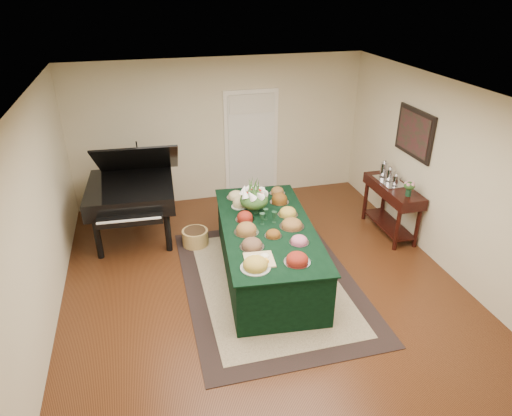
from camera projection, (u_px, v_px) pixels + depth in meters
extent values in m
plane|color=black|center=(261.00, 282.00, 6.60)|extent=(6.00, 6.00, 0.00)
cube|color=black|center=(270.00, 282.00, 6.58)|extent=(2.39, 3.35, 0.01)
cube|color=beige|center=(270.00, 282.00, 6.58)|extent=(1.92, 2.87, 0.01)
cube|color=white|center=(251.00, 144.00, 8.83)|extent=(1.05, 0.04, 2.10)
cube|color=white|center=(251.00, 147.00, 8.83)|extent=(0.90, 0.06, 2.00)
cube|color=black|center=(267.00, 250.00, 6.62)|extent=(1.46, 2.74, 0.79)
cube|color=black|center=(267.00, 226.00, 6.44)|extent=(1.52, 2.81, 0.02)
cylinder|color=silver|center=(288.00, 215.00, 6.72)|extent=(0.30, 0.30, 0.01)
ellipsoid|color=gold|center=(288.00, 212.00, 6.70)|extent=(0.25, 0.25, 0.08)
cylinder|color=silver|center=(292.00, 226.00, 6.40)|extent=(0.35, 0.35, 0.01)
ellipsoid|color=olive|center=(292.00, 224.00, 6.38)|extent=(0.29, 0.29, 0.08)
cylinder|color=silver|center=(236.00, 197.00, 7.25)|extent=(0.30, 0.30, 0.01)
ellipsoid|color=beige|center=(236.00, 195.00, 7.23)|extent=(0.24, 0.24, 0.08)
cylinder|color=silver|center=(246.00, 232.00, 6.26)|extent=(0.34, 0.34, 0.01)
ellipsoid|color=olive|center=(246.00, 229.00, 6.23)|extent=(0.28, 0.28, 0.10)
cylinder|color=silver|center=(279.00, 202.00, 7.09)|extent=(0.30, 0.30, 0.01)
ellipsoid|color=brown|center=(280.00, 199.00, 7.07)|extent=(0.24, 0.24, 0.11)
cylinder|color=silver|center=(277.00, 193.00, 7.38)|extent=(0.25, 0.25, 0.01)
ellipsoid|color=olive|center=(277.00, 191.00, 7.36)|extent=(0.21, 0.21, 0.08)
cylinder|color=silver|center=(258.00, 197.00, 7.26)|extent=(0.33, 0.33, 0.01)
ellipsoid|color=beige|center=(258.00, 194.00, 7.25)|extent=(0.27, 0.27, 0.08)
cylinder|color=#A5AEA5|center=(255.00, 268.00, 5.50)|extent=(0.37, 0.37, 0.01)
ellipsoid|color=gold|center=(255.00, 264.00, 5.47)|extent=(0.31, 0.31, 0.10)
cylinder|color=silver|center=(273.00, 236.00, 6.17)|extent=(0.24, 0.24, 0.01)
ellipsoid|color=brown|center=(273.00, 233.00, 6.15)|extent=(0.20, 0.20, 0.06)
cylinder|color=silver|center=(299.00, 242.00, 6.02)|extent=(0.27, 0.27, 0.01)
ellipsoid|color=#DC6E8B|center=(299.00, 240.00, 6.00)|extent=(0.22, 0.22, 0.07)
cylinder|color=#A5AEA5|center=(239.00, 206.00, 6.96)|extent=(0.25, 0.25, 0.01)
ellipsoid|color=beige|center=(239.00, 203.00, 6.94)|extent=(0.20, 0.20, 0.12)
cylinder|color=silver|center=(252.00, 247.00, 5.92)|extent=(0.32, 0.32, 0.01)
ellipsoid|color=brown|center=(252.00, 244.00, 5.90)|extent=(0.27, 0.27, 0.08)
cylinder|color=silver|center=(297.00, 262.00, 5.60)|extent=(0.33, 0.33, 0.01)
ellipsoid|color=maroon|center=(297.00, 258.00, 5.58)|extent=(0.27, 0.27, 0.09)
cylinder|color=silver|center=(245.00, 220.00, 6.58)|extent=(0.28, 0.28, 0.01)
ellipsoid|color=maroon|center=(245.00, 216.00, 6.56)|extent=(0.23, 0.23, 0.09)
cube|color=tan|center=(259.00, 260.00, 5.64)|extent=(0.40, 0.40, 0.02)
ellipsoid|color=white|center=(254.00, 255.00, 5.64)|extent=(0.14, 0.14, 0.08)
ellipsoid|color=white|center=(265.00, 254.00, 5.68)|extent=(0.12, 0.12, 0.07)
cube|color=gold|center=(264.00, 261.00, 5.56)|extent=(0.10, 0.09, 0.05)
cylinder|color=#153520|center=(254.00, 207.00, 6.77)|extent=(0.16, 0.16, 0.16)
ellipsoid|color=#2B5120|center=(254.00, 200.00, 6.72)|extent=(0.42, 0.42, 0.27)
cylinder|color=black|center=(98.00, 239.00, 7.02)|extent=(0.10, 0.10, 0.68)
cylinder|color=black|center=(168.00, 232.00, 7.21)|extent=(0.10, 0.10, 0.68)
cylinder|color=black|center=(136.00, 202.00, 8.17)|extent=(0.10, 0.10, 0.68)
cube|color=black|center=(131.00, 192.00, 7.40)|extent=(1.42, 1.51, 0.29)
cube|color=black|center=(130.00, 221.00, 6.73)|extent=(0.98, 0.27, 0.10)
cube|color=black|center=(137.00, 159.00, 7.34)|extent=(1.35, 1.11, 0.75)
cylinder|color=#AD8545|center=(195.00, 238.00, 7.45)|extent=(0.42, 0.42, 0.27)
cylinder|color=black|center=(397.00, 231.00, 7.22)|extent=(0.07, 0.07, 0.70)
cylinder|color=black|center=(417.00, 228.00, 7.30)|extent=(0.07, 0.07, 0.70)
cylinder|color=black|center=(365.00, 201.00, 8.17)|extent=(0.07, 0.07, 0.70)
cylinder|color=black|center=(384.00, 199.00, 8.25)|extent=(0.07, 0.07, 0.70)
cube|color=black|center=(393.00, 190.00, 7.54)|extent=(0.45, 1.29, 0.18)
cube|color=black|center=(388.00, 224.00, 7.83)|extent=(0.38, 1.14, 0.03)
cube|color=silver|center=(389.00, 181.00, 7.63)|extent=(0.34, 0.58, 0.02)
cylinder|color=#153520|center=(408.00, 192.00, 7.11)|extent=(0.09, 0.09, 0.13)
ellipsoid|color=pink|center=(410.00, 185.00, 7.05)|extent=(0.19, 0.19, 0.13)
cube|color=black|center=(415.00, 133.00, 7.15)|extent=(0.04, 0.95, 0.75)
cube|color=#4D1422|center=(413.00, 133.00, 7.15)|extent=(0.01, 0.82, 0.62)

